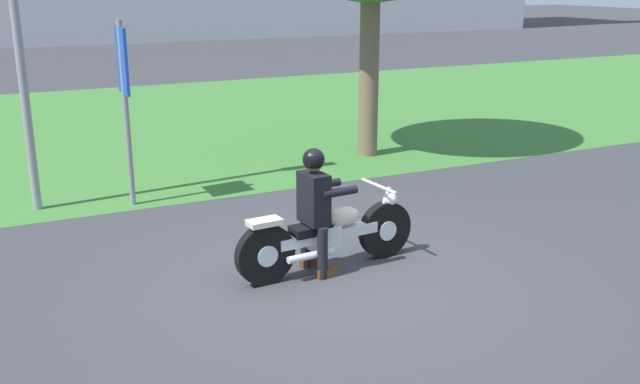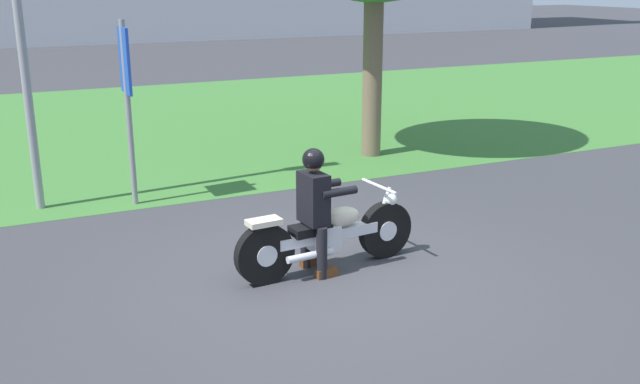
% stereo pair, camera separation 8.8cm
% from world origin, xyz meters
% --- Properties ---
extents(ground, '(120.00, 120.00, 0.00)m').
position_xyz_m(ground, '(0.00, 0.00, 0.00)').
color(ground, '#38383D').
extents(grass_verge, '(60.00, 12.00, 0.01)m').
position_xyz_m(grass_verge, '(0.00, 9.33, 0.00)').
color(grass_verge, '#3D7533').
rests_on(grass_verge, ground).
extents(motorcycle_lead, '(2.21, 0.66, 0.89)m').
position_xyz_m(motorcycle_lead, '(0.05, 0.25, 0.40)').
color(motorcycle_lead, black).
rests_on(motorcycle_lead, ground).
extents(rider_lead, '(0.57, 0.49, 1.41)m').
position_xyz_m(rider_lead, '(-0.11, 0.24, 0.82)').
color(rider_lead, black).
rests_on(rider_lead, ground).
extents(sign_banner, '(0.08, 0.60, 2.60)m').
position_xyz_m(sign_banner, '(-1.41, 3.62, 1.72)').
color(sign_banner, gray).
rests_on(sign_banner, ground).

